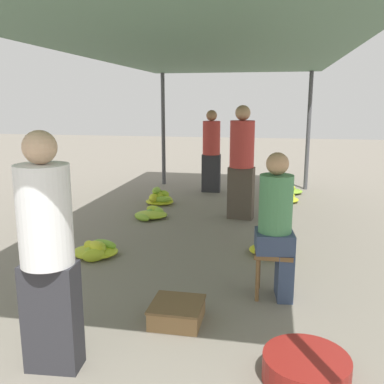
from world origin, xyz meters
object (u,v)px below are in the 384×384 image
at_px(banana_pile_left_1, 151,214).
at_px(banana_pile_right_1, 271,248).
at_px(vendor_foreground, 47,251).
at_px(shopper_walking_far, 211,150).
at_px(vendor_seated, 277,223).
at_px(banana_pile_left_0, 95,250).
at_px(shopper_walking_mid, 242,161).
at_px(banana_pile_left_2, 160,198).
at_px(basin_black, 306,369).
at_px(banana_pile_right_0, 281,199).
at_px(banana_pile_right_2, 286,188).
at_px(crate_near, 177,312).
at_px(stool, 273,260).

xyz_separation_m(banana_pile_left_1, banana_pile_right_1, (1.86, -1.34, 0.02)).
distance_m(vendor_foreground, shopper_walking_far, 5.94).
xyz_separation_m(vendor_seated, banana_pile_left_0, (-2.07, 0.68, -0.63)).
relative_size(vendor_foreground, shopper_walking_mid, 0.93).
bearing_deg(banana_pile_left_2, banana_pile_left_0, -91.39).
height_order(banana_pile_left_0, banana_pile_left_1, banana_pile_left_0).
height_order(basin_black, banana_pile_left_1, basin_black).
bearing_deg(shopper_walking_far, banana_pile_right_0, -25.60).
height_order(vendor_seated, banana_pile_right_2, vendor_seated).
relative_size(crate_near, shopper_walking_far, 0.26).
bearing_deg(banana_pile_right_0, banana_pile_left_2, -164.68).
bearing_deg(shopper_walking_mid, basin_black, -79.27).
bearing_deg(stool, basin_black, -79.65).
bearing_deg(shopper_walking_mid, vendor_seated, -78.68).
xyz_separation_m(vendor_seated, banana_pile_right_2, (0.20, 4.65, -0.60)).
xyz_separation_m(vendor_foreground, banana_pile_right_0, (1.57, 5.28, -0.77)).
height_order(basin_black, banana_pile_left_2, banana_pile_left_2).
height_order(vendor_seated, crate_near, vendor_seated).
xyz_separation_m(stool, crate_near, (-0.76, -0.64, -0.27)).
xyz_separation_m(banana_pile_left_0, banana_pile_right_2, (2.27, 3.97, 0.03)).
distance_m(banana_pile_left_0, banana_pile_right_0, 3.87).
xyz_separation_m(stool, basin_black, (0.22, -1.23, -0.26)).
height_order(crate_near, shopper_walking_mid, shopper_walking_mid).
distance_m(vendor_foreground, basin_black, 1.83).
height_order(stool, crate_near, stool).
bearing_deg(shopper_walking_far, shopper_walking_mid, -68.62).
bearing_deg(basin_black, shopper_walking_mid, 100.73).
bearing_deg(banana_pile_right_1, banana_pile_left_2, 131.63).
bearing_deg(shopper_walking_mid, banana_pile_right_0, 62.81).
height_order(vendor_foreground, shopper_walking_mid, shopper_walking_mid).
xyz_separation_m(banana_pile_left_1, shopper_walking_mid, (1.37, 0.21, 0.83)).
bearing_deg(banana_pile_right_0, stool, -91.85).
height_order(banana_pile_right_0, crate_near, crate_near).
bearing_deg(vendor_seated, banana_pile_left_2, 121.19).
distance_m(banana_pile_right_1, shopper_walking_mid, 1.81).
bearing_deg(shopper_walking_far, banana_pile_left_1, -106.72).
bearing_deg(vendor_foreground, shopper_walking_mid, 77.03).
relative_size(vendor_foreground, vendor_seated, 1.20).
relative_size(vendor_foreground, banana_pile_right_2, 2.49).
bearing_deg(stool, shopper_walking_far, 105.41).
distance_m(banana_pile_right_0, shopper_walking_mid, 1.62).
xyz_separation_m(banana_pile_left_0, crate_near, (1.28, -1.32, 0.01)).
height_order(vendor_foreground, banana_pile_left_2, vendor_foreground).
relative_size(banana_pile_right_1, shopper_walking_far, 0.34).
bearing_deg(crate_near, vendor_seated, 39.31).
bearing_deg(banana_pile_left_0, banana_pile_left_2, 88.61).
relative_size(crate_near, shopper_walking_mid, 0.24).
relative_size(banana_pile_left_1, banana_pile_right_1, 1.22).
distance_m(banana_pile_right_1, shopper_walking_far, 3.73).
bearing_deg(vendor_foreground, vendor_seated, 43.63).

